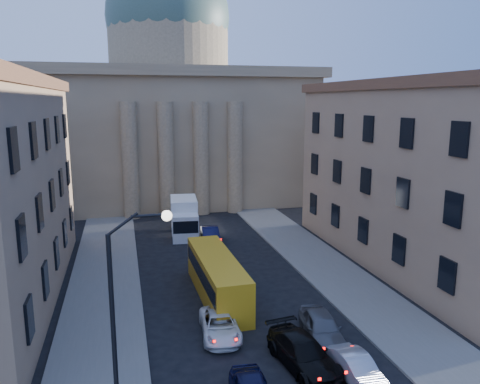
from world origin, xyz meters
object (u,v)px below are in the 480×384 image
at_px(street_lamp, 125,298).
at_px(car_right_near, 357,369).
at_px(box_truck, 184,218).
at_px(city_bus, 217,276).

height_order(street_lamp, car_right_near, street_lamp).
distance_m(street_lamp, box_truck, 27.53).
relative_size(car_right_near, box_truck, 0.59).
xyz_separation_m(street_lamp, city_bus, (5.95, 10.92, -3.75)).
bearing_deg(box_truck, city_bus, -84.38).
relative_size(city_bus, box_truck, 1.55).
xyz_separation_m(city_bus, box_truck, (-0.13, 15.74, 0.12)).
distance_m(car_right_near, box_truck, 27.22).
relative_size(car_right_near, city_bus, 0.38).
bearing_deg(city_bus, car_right_near, -69.05).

